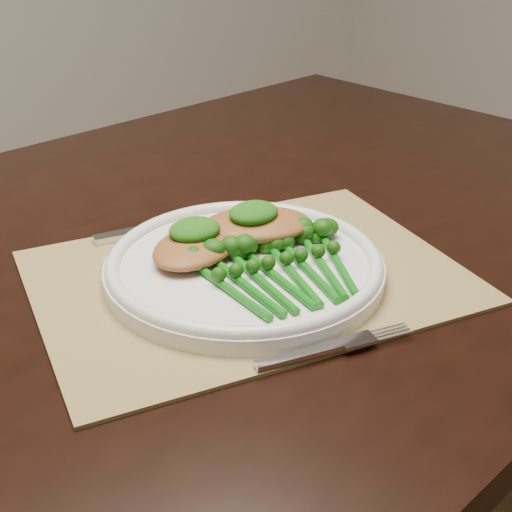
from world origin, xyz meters
TOP-DOWN VIEW (x-y plane):
  - dining_table at (-0.12, 0.03)m, footprint 1.72×1.13m
  - placemat at (-0.05, -0.08)m, footprint 0.50×0.40m
  - dinner_plate at (-0.05, -0.08)m, footprint 0.30×0.30m
  - knife at (-0.07, 0.07)m, footprint 0.22×0.06m
  - fork at (-0.05, -0.24)m, footprint 0.16×0.05m
  - chicken_fillet_left at (-0.09, -0.03)m, footprint 0.14×0.12m
  - chicken_fillet_right at (-0.01, -0.04)m, footprint 0.15×0.13m
  - pesto_dollop_left at (-0.08, -0.03)m, footprint 0.06×0.05m
  - pesto_dollop_right at (-0.02, -0.04)m, footprint 0.06×0.05m
  - broccolini_bundle at (-0.04, -0.13)m, footprint 0.17×0.19m

SIDE VIEW (x-z plane):
  - dining_table at x=-0.12m, z-range 0.00..0.75m
  - placemat at x=-0.05m, z-range 0.75..0.75m
  - fork at x=-0.05m, z-range 0.76..0.76m
  - knife at x=-0.07m, z-range 0.75..0.76m
  - dinner_plate at x=-0.05m, z-range 0.75..0.78m
  - broccolini_bundle at x=-0.04m, z-range 0.76..0.79m
  - chicken_fillet_left at x=-0.09m, z-range 0.77..0.79m
  - chicken_fillet_right at x=-0.01m, z-range 0.78..0.80m
  - pesto_dollop_left at x=-0.08m, z-range 0.79..0.81m
  - pesto_dollop_right at x=-0.02m, z-range 0.79..0.82m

